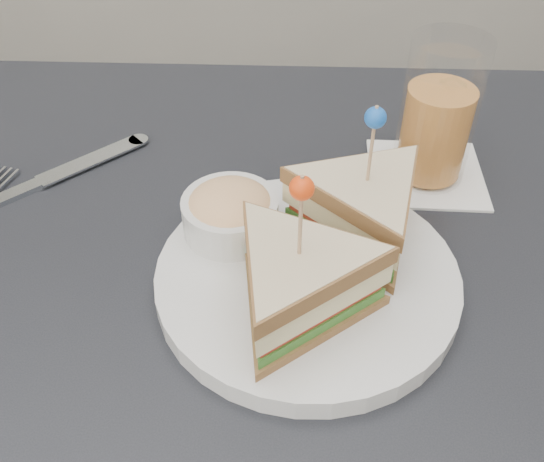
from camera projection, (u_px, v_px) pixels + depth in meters
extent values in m
cube|color=black|center=(260.00, 293.00, 0.54)|extent=(0.80, 0.80, 0.03)
cylinder|color=black|center=(74.00, 282.00, 1.06)|extent=(0.04, 0.04, 0.72)
cylinder|color=black|center=(478.00, 293.00, 1.04)|extent=(0.04, 0.04, 0.72)
cylinder|color=silver|center=(307.00, 280.00, 0.52)|extent=(0.29, 0.29, 0.02)
cylinder|color=silver|center=(307.00, 272.00, 0.51)|extent=(0.29, 0.29, 0.00)
cylinder|color=tan|center=(300.00, 223.00, 0.41)|extent=(0.00, 0.00, 0.08)
sphere|color=red|center=(302.00, 188.00, 0.39)|extent=(0.02, 0.02, 0.02)
cylinder|color=tan|center=(371.00, 151.00, 0.48)|extent=(0.00, 0.00, 0.08)
sphere|color=#1752AD|center=(375.00, 118.00, 0.46)|extent=(0.02, 0.02, 0.02)
cylinder|color=silver|center=(231.00, 217.00, 0.54)|extent=(0.10, 0.10, 0.04)
ellipsoid|color=#E0B772|center=(230.00, 206.00, 0.53)|extent=(0.09, 0.09, 0.03)
cube|color=silver|center=(2.00, 199.00, 0.60)|extent=(0.08, 0.08, 0.01)
cube|color=silver|center=(91.00, 160.00, 0.65)|extent=(0.10, 0.10, 0.00)
cylinder|color=silver|center=(138.00, 140.00, 0.68)|extent=(0.03, 0.03, 0.00)
cube|color=white|center=(426.00, 174.00, 0.64)|extent=(0.12, 0.12, 0.00)
cylinder|color=#C77C38|center=(435.00, 132.00, 0.60)|extent=(0.07, 0.07, 0.09)
cylinder|color=white|center=(439.00, 112.00, 0.59)|extent=(0.08, 0.08, 0.15)
cube|color=white|center=(452.00, 90.00, 0.58)|extent=(0.02, 0.02, 0.02)
cube|color=white|center=(430.00, 100.00, 0.57)|extent=(0.02, 0.02, 0.02)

